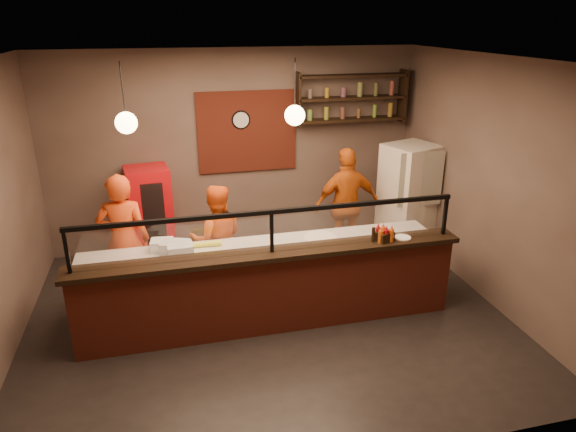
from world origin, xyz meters
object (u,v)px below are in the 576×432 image
object	(u,v)px
cook_right	(347,205)
fridge	(408,200)
pizza_dough	(320,237)
condiment_caddy	(384,236)
cook_left	(124,241)
wall_clock	(241,120)
cook_mid	(217,239)
red_cooler	(150,214)
pepper_mill	(373,235)

from	to	relation	value
cook_right	fridge	bearing A→B (deg)	177.35
pizza_dough	condiment_caddy	distance (m)	0.91
pizza_dough	cook_left	bearing A→B (deg)	168.72
condiment_caddy	wall_clock	bearing A→B (deg)	115.22
cook_mid	red_cooler	distance (m)	1.59
red_cooler	condiment_caddy	bearing A→B (deg)	-48.75
cook_mid	cook_right	distance (m)	2.17
wall_clock	condiment_caddy	distance (m)	3.22
wall_clock	cook_left	size ratio (longest dim) A/B	0.17
cook_left	pepper_mill	world-z (taller)	cook_left
pizza_dough	fridge	bearing A→B (deg)	31.67
cook_right	pepper_mill	size ratio (longest dim) A/B	9.58
cook_mid	pizza_dough	bearing A→B (deg)	160.51
wall_clock	cook_mid	size ratio (longest dim) A/B	0.19
wall_clock	cook_mid	world-z (taller)	wall_clock
condiment_caddy	cook_right	bearing A→B (deg)	85.01
cook_left	red_cooler	size ratio (longest dim) A/B	1.21
pizza_dough	wall_clock	bearing A→B (deg)	107.66
cook_right	pizza_dough	bearing A→B (deg)	52.48
pizza_dough	pepper_mill	bearing A→B (deg)	-52.71
wall_clock	cook_right	size ratio (longest dim) A/B	0.17
cook_mid	cook_left	bearing A→B (deg)	4.19
pepper_mill	fridge	bearing A→B (deg)	52.40
cook_right	wall_clock	bearing A→B (deg)	-38.23
condiment_caddy	pepper_mill	bearing A→B (deg)	179.67
fridge	condiment_caddy	distance (m)	2.12
wall_clock	cook_right	distance (m)	2.16
cook_mid	cook_right	bearing A→B (deg)	-161.78
cook_mid	condiment_caddy	distance (m)	2.28
fridge	cook_mid	bearing A→B (deg)	171.47
wall_clock	pizza_dough	world-z (taller)	wall_clock
wall_clock	cook_right	world-z (taller)	wall_clock
cook_left	cook_right	distance (m)	3.35
pizza_dough	cook_mid	bearing A→B (deg)	157.85
fridge	pepper_mill	distance (m)	2.21
red_cooler	cook_left	bearing A→B (deg)	-110.71
cook_left	condiment_caddy	xyz separation A→B (m)	(3.14, -1.13, 0.21)
wall_clock	condiment_caddy	xyz separation A→B (m)	(1.31, -2.78, -0.98)
fridge	red_cooler	size ratio (longest dim) A/B	1.19
cook_right	pepper_mill	distance (m)	1.78
cook_left	cook_mid	bearing A→B (deg)	-173.08
cook_right	red_cooler	bearing A→B (deg)	-16.53
cook_mid	pepper_mill	distance (m)	2.16
cook_right	fridge	world-z (taller)	cook_right
cook_mid	pizza_dough	distance (m)	1.42
cook_mid	fridge	size ratio (longest dim) A/B	0.87
fridge	pizza_dough	distance (m)	2.13
fridge	red_cooler	xyz separation A→B (m)	(-4.02, 0.73, -0.15)
red_cooler	pepper_mill	distance (m)	3.67
cook_left	condiment_caddy	world-z (taller)	cook_left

